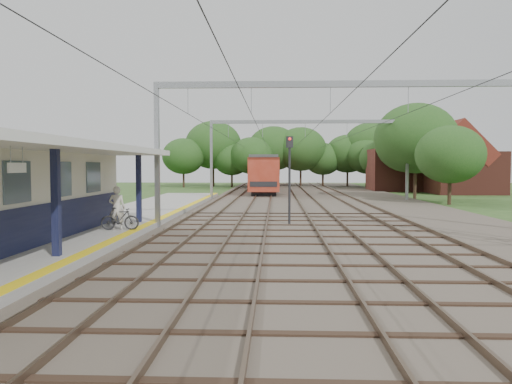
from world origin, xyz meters
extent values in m
plane|color=#2D4C1E|center=(0.00, 0.00, 0.00)|extent=(160.00, 160.00, 0.00)
cube|color=#473D33|center=(4.00, 30.00, 0.05)|extent=(18.00, 90.00, 0.10)
cube|color=gray|center=(-7.50, 14.00, 0.17)|extent=(5.00, 52.00, 0.35)
cube|color=yellow|center=(-5.25, 14.00, 0.35)|extent=(0.45, 52.00, 0.01)
cube|color=#111536|center=(-7.28, 7.00, 1.05)|extent=(0.06, 18.00, 1.40)
cube|color=slate|center=(-7.27, 7.00, 2.55)|extent=(0.05, 16.00, 1.30)
cube|color=#111536|center=(-5.90, 6.00, 1.95)|extent=(0.22, 0.22, 3.20)
cube|color=#111536|center=(-5.90, 15.00, 1.95)|extent=(0.22, 0.22, 3.20)
cube|color=white|center=(-6.00, 4.00, 3.00)|extent=(0.06, 0.85, 0.26)
cube|color=brown|center=(-4.22, 30.00, 0.17)|extent=(0.07, 88.00, 0.15)
cube|color=brown|center=(-2.78, 30.00, 0.17)|extent=(0.07, 88.00, 0.15)
cube|color=brown|center=(-1.22, 30.00, 0.17)|extent=(0.07, 88.00, 0.15)
cube|color=brown|center=(0.22, 30.00, 0.17)|extent=(0.07, 88.00, 0.15)
cube|color=brown|center=(2.48, 30.00, 0.17)|extent=(0.07, 88.00, 0.15)
cube|color=brown|center=(3.92, 30.00, 0.17)|extent=(0.07, 88.00, 0.15)
cube|color=brown|center=(6.08, 30.00, 0.17)|extent=(0.07, 88.00, 0.15)
cube|color=brown|center=(7.52, 30.00, 0.17)|extent=(0.07, 88.00, 0.15)
cube|color=gray|center=(-5.00, 15.00, 3.50)|extent=(0.22, 0.22, 7.00)
cube|color=gray|center=(3.50, 15.00, 6.85)|extent=(17.00, 0.20, 0.30)
cube|color=gray|center=(-5.00, 35.00, 3.50)|extent=(0.22, 0.22, 7.00)
cube|color=gray|center=(12.00, 35.00, 3.50)|extent=(0.22, 0.22, 7.00)
cube|color=gray|center=(3.50, 35.00, 6.85)|extent=(17.00, 0.20, 0.30)
cylinder|color=black|center=(-3.50, 30.00, 5.50)|extent=(0.02, 88.00, 0.02)
cylinder|color=black|center=(-0.50, 30.00, 5.50)|extent=(0.02, 88.00, 0.02)
cylinder|color=black|center=(3.20, 30.00, 5.50)|extent=(0.02, 88.00, 0.02)
cylinder|color=black|center=(6.80, 30.00, 5.50)|extent=(0.02, 88.00, 0.02)
cylinder|color=#382619|center=(-10.00, 61.00, 1.44)|extent=(0.28, 0.28, 2.88)
ellipsoid|color=#184518|center=(-10.00, 61.00, 4.96)|extent=(6.72, 6.72, 5.76)
cylinder|color=#382619|center=(-4.00, 63.00, 1.26)|extent=(0.28, 0.28, 2.52)
ellipsoid|color=#184518|center=(-4.00, 63.00, 4.34)|extent=(5.88, 5.88, 5.04)
cylinder|color=#382619|center=(2.00, 60.00, 1.62)|extent=(0.28, 0.28, 3.24)
ellipsoid|color=#184518|center=(2.00, 60.00, 5.58)|extent=(7.56, 7.56, 6.48)
cylinder|color=#382619|center=(8.00, 62.00, 1.35)|extent=(0.28, 0.28, 2.70)
ellipsoid|color=#184518|center=(8.00, 62.00, 4.65)|extent=(6.30, 6.30, 5.40)
cylinder|color=#382619|center=(14.50, 38.00, 1.26)|extent=(0.28, 0.28, 2.52)
ellipsoid|color=#184518|center=(14.50, 38.00, 4.34)|extent=(5.88, 5.88, 5.04)
cylinder|color=#382619|center=(15.00, 54.00, 1.44)|extent=(0.28, 0.28, 2.88)
ellipsoid|color=#184518|center=(15.00, 54.00, 4.96)|extent=(6.72, 6.72, 5.76)
cube|color=brown|center=(21.00, 46.00, 2.25)|extent=(7.00, 6.00, 4.50)
cube|color=maroon|center=(21.00, 46.00, 5.40)|extent=(4.99, 6.12, 4.99)
cube|color=brown|center=(16.00, 52.00, 2.50)|extent=(8.00, 6.00, 5.00)
cube|color=maroon|center=(16.00, 52.00, 5.90)|extent=(5.52, 6.12, 5.52)
imported|color=beige|center=(-6.03, 12.08, 1.27)|extent=(0.72, 0.52, 1.85)
imported|color=black|center=(-5.87, 11.96, 0.83)|extent=(1.62, 0.56, 0.95)
cube|color=black|center=(-0.50, 47.50, 0.32)|extent=(2.41, 17.18, 0.44)
cube|color=#9D2A17|center=(-0.50, 47.50, 2.19)|extent=(3.01, 18.67, 3.28)
cube|color=black|center=(-0.50, 47.50, 2.54)|extent=(3.05, 17.18, 0.93)
cube|color=slate|center=(-0.50, 47.50, 3.95)|extent=(2.77, 18.67, 0.28)
cube|color=black|center=(-0.50, 66.78, 0.32)|extent=(2.41, 17.18, 0.44)
cube|color=#9D2A17|center=(-0.50, 66.78, 2.19)|extent=(3.01, 18.67, 3.28)
cube|color=black|center=(-0.50, 66.78, 2.54)|extent=(3.05, 17.18, 0.93)
cube|color=slate|center=(-0.50, 66.78, 3.95)|extent=(2.77, 18.67, 0.28)
cylinder|color=black|center=(1.35, 16.61, 2.07)|extent=(0.16, 0.16, 4.14)
cube|color=black|center=(1.35, 16.61, 4.24)|extent=(0.36, 0.29, 0.57)
sphere|color=red|center=(1.35, 16.51, 4.39)|extent=(0.14, 0.14, 0.14)
camera|label=1|loc=(0.67, -8.59, 3.06)|focal=35.00mm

